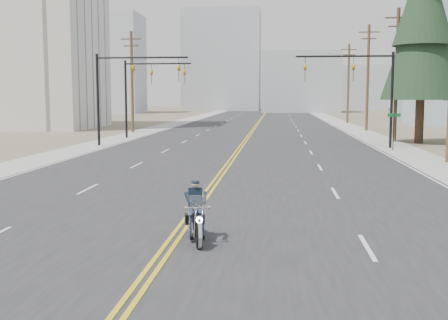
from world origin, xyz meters
TOP-DOWN VIEW (x-y plane):
  - ground_plane at (0.00, 0.00)m, footprint 400.00×400.00m
  - road at (0.00, 70.00)m, footprint 20.00×200.00m
  - sidewalk_left at (-11.50, 70.00)m, footprint 3.00×200.00m
  - sidewalk_right at (11.50, 70.00)m, footprint 3.00×200.00m
  - traffic_mast_left at (-8.98, 32.00)m, footprint 7.10×0.26m
  - traffic_mast_right at (8.98, 32.00)m, footprint 7.10×0.26m
  - traffic_mast_far at (-9.31, 40.00)m, footprint 6.10×0.26m
  - street_sign at (10.80, 30.00)m, footprint 0.90×0.06m
  - utility_pole_c at (12.50, 38.00)m, footprint 2.20×0.30m
  - utility_pole_d at (12.50, 53.00)m, footprint 2.20×0.30m
  - utility_pole_e at (12.50, 70.00)m, footprint 2.20×0.30m
  - utility_pole_left at (-12.50, 48.00)m, footprint 2.20×0.30m
  - apartment_block at (-28.00, 55.00)m, footprint 18.00×14.00m
  - haze_bldg_a at (-35.00, 115.00)m, footprint 14.00×12.00m
  - haze_bldg_b at (8.00, 125.00)m, footprint 18.00×14.00m
  - haze_bldg_d at (-12.00, 140.00)m, footprint 20.00×15.00m
  - haze_bldg_e at (25.00, 150.00)m, footprint 14.00×14.00m
  - haze_bldg_f at (-50.00, 130.00)m, footprint 12.00×12.00m
  - motorcyclist at (0.62, 4.27)m, footprint 1.32×2.19m
  - conifer_tall at (14.22, 36.90)m, footprint 6.33×6.33m

SIDE VIEW (x-z plane):
  - ground_plane at x=0.00m, z-range 0.00..0.00m
  - road at x=0.00m, z-range 0.00..0.01m
  - sidewalk_left at x=-11.50m, z-range 0.00..0.01m
  - sidewalk_right at x=11.50m, z-range 0.00..0.01m
  - motorcyclist at x=0.62m, z-range 0.00..1.60m
  - street_sign at x=10.80m, z-range 0.49..3.12m
  - traffic_mast_far at x=-9.31m, z-range 1.37..8.37m
  - traffic_mast_left at x=-8.98m, z-range 1.44..8.44m
  - traffic_mast_right at x=8.98m, z-range 1.44..8.44m
  - utility_pole_left at x=-12.50m, z-range 0.23..10.73m
  - utility_pole_c at x=12.50m, z-range 0.23..11.23m
  - utility_pole_e at x=12.50m, z-range 0.23..11.23m
  - utility_pole_d at x=12.50m, z-range 0.23..11.73m
  - haze_bldg_e at x=25.00m, z-range 0.00..12.00m
  - haze_bldg_b at x=8.00m, z-range 0.00..14.00m
  - haze_bldg_f at x=-50.00m, z-range 0.00..16.00m
  - conifer_tall at x=14.22m, z-range 1.31..18.90m
  - haze_bldg_a at x=-35.00m, z-range 0.00..22.00m
  - haze_bldg_d at x=-12.00m, z-range 0.00..26.00m
  - apartment_block at x=-28.00m, z-range 0.00..30.00m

